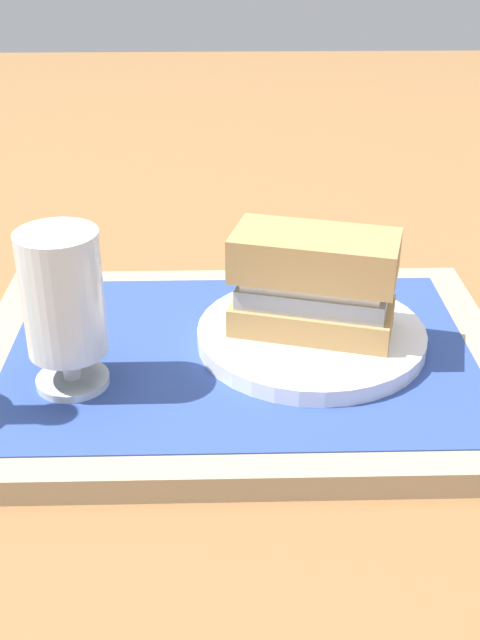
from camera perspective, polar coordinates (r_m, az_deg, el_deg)
name	(u,v)px	position (r m, az deg, el deg)	size (l,w,h in m)	color
ground_plane	(240,372)	(0.66, 0.00, -3.80)	(3.00, 3.00, 0.00)	olive
tray	(240,362)	(0.66, 0.00, -3.06)	(0.44, 0.32, 0.02)	tan
placemat	(240,351)	(0.65, 0.00, -2.27)	(0.38, 0.27, 0.00)	#2D4793
plate	(311,336)	(0.66, 5.15, -1.14)	(0.19, 0.19, 0.01)	white
sandwich	(310,281)	(0.64, 5.05, 2.80)	(0.14, 0.10, 0.08)	tan
beer_glass	(64,303)	(0.59, -12.62, 1.21)	(0.06, 0.06, 0.12)	silver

